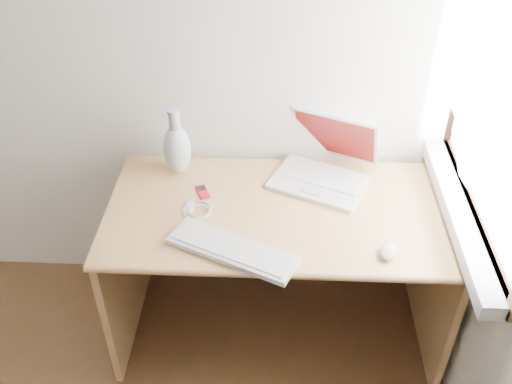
{
  "coord_description": "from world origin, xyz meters",
  "views": [
    {
      "loc": [
        1.01,
        -0.34,
        2.14
      ],
      "look_at": [
        0.94,
        1.35,
        0.82
      ],
      "focal_mm": 40.0,
      "sensor_mm": 36.0,
      "label": 1
    }
  ],
  "objects_px": {
    "external_keyboard": "(233,249)",
    "laptop": "(319,166)",
    "vase": "(177,147)",
    "desk": "(279,234)"
  },
  "relations": [
    {
      "from": "desk",
      "to": "vase",
      "type": "height_order",
      "value": "vase"
    },
    {
      "from": "desk",
      "to": "laptop",
      "type": "bearing_deg",
      "value": 41.61
    },
    {
      "from": "desk",
      "to": "vase",
      "type": "distance_m",
      "value": 0.56
    },
    {
      "from": "external_keyboard",
      "to": "vase",
      "type": "height_order",
      "value": "vase"
    },
    {
      "from": "laptop",
      "to": "external_keyboard",
      "type": "bearing_deg",
      "value": -101.09
    },
    {
      "from": "external_keyboard",
      "to": "laptop",
      "type": "bearing_deg",
      "value": 79.91
    },
    {
      "from": "laptop",
      "to": "external_keyboard",
      "type": "height_order",
      "value": "laptop"
    },
    {
      "from": "laptop",
      "to": "external_keyboard",
      "type": "distance_m",
      "value": 0.57
    },
    {
      "from": "external_keyboard",
      "to": "vase",
      "type": "bearing_deg",
      "value": 143.26
    },
    {
      "from": "laptop",
      "to": "vase",
      "type": "height_order",
      "value": "vase"
    }
  ]
}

